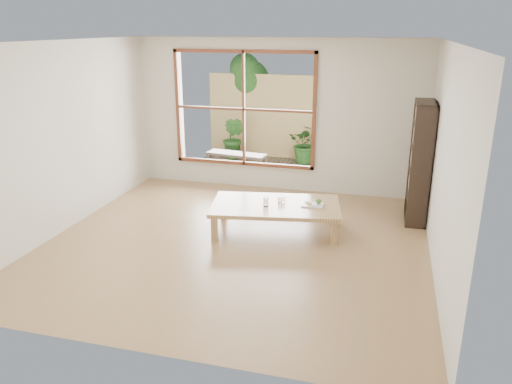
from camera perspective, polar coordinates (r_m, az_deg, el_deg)
ground at (r=6.77m, az=-2.23°, el=-5.77°), size 5.00×5.00×0.00m
low_table at (r=7.04m, az=2.26°, el=-1.76°), size 1.93×1.30×0.39m
floor_cushion at (r=8.04m, az=1.34°, el=-1.42°), size 0.58×0.58×0.08m
bookshelf at (r=7.66m, az=18.23°, el=3.23°), size 0.28×0.80×1.77m
glass_tall at (r=6.92m, az=1.14°, el=-1.16°), size 0.07×0.07×0.13m
glass_mid at (r=7.08m, az=2.78°, el=-0.87°), size 0.06×0.06×0.09m
glass_short at (r=7.10m, az=3.09°, el=-0.81°), size 0.07×0.07×0.09m
glass_small at (r=7.13m, az=1.16°, el=-0.79°), size 0.06×0.06×0.07m
food_tray at (r=7.01m, az=6.61°, el=-1.36°), size 0.30×0.22×0.09m
deck at (r=10.15m, az=0.49°, el=2.61°), size 2.80×2.00×0.05m
garden_bench at (r=9.83m, az=-2.23°, el=4.13°), size 1.22×0.51×0.38m
bamboo_fence at (r=10.89m, az=1.85°, el=8.57°), size 2.80×0.06×1.80m
shrub_right at (r=10.52m, az=5.82°, el=5.56°), size 0.84×0.76×0.83m
shrub_left at (r=10.79m, az=-2.54°, el=6.18°), size 0.61×0.56×0.91m
garden_tree at (r=11.25m, az=-1.19°, el=12.63°), size 1.04×0.85×2.22m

